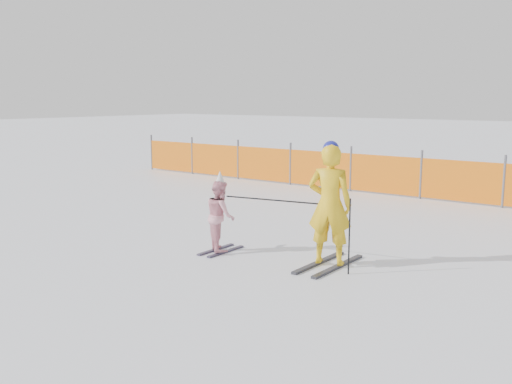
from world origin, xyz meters
TOP-DOWN VIEW (x-y plane):
  - ground at (0.00, 0.00)m, footprint 120.00×120.00m
  - adult at (1.44, 0.45)m, footprint 0.77×1.44m
  - child at (-0.42, 0.07)m, footprint 0.73×0.88m
  - ski_poles at (1.07, 0.25)m, footprint 2.20×0.36m
  - safety_fence at (-2.21, 7.00)m, footprint 15.03×0.06m

SIDE VIEW (x-z plane):
  - ground at x=0.00m, z-range 0.00..0.00m
  - safety_fence at x=-2.21m, z-range -0.07..1.18m
  - child at x=-0.42m, z-range -0.06..1.31m
  - ski_poles at x=1.07m, z-range 0.23..1.36m
  - adult at x=1.44m, z-range 0.00..1.93m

